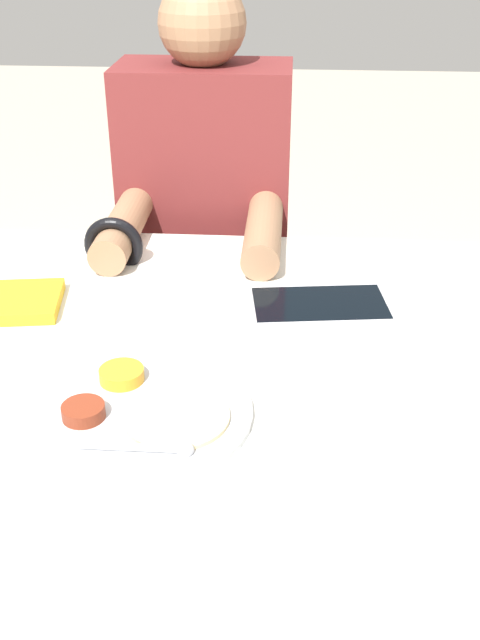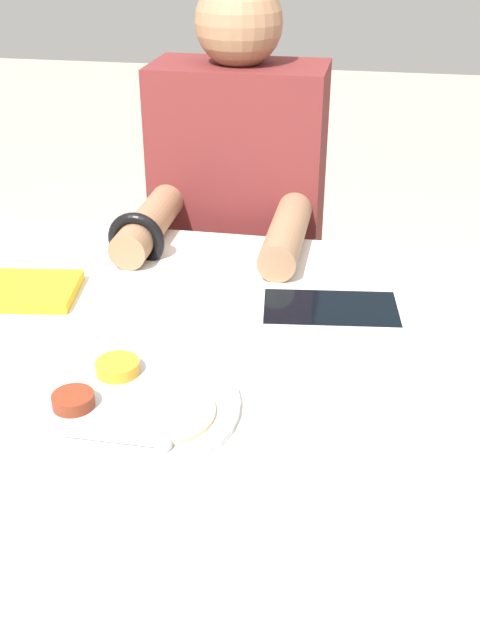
# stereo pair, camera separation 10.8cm
# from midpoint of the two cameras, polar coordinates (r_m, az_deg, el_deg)

# --- Properties ---
(dining_table) EXTENTS (1.19, 0.85, 0.73)m
(dining_table) POSITION_cam_midpoint_polar(r_m,az_deg,el_deg) (1.38, -8.97, -14.76)
(dining_table) COLOR silver
(dining_table) RESTS_ON ground_plane
(thali_tray) EXTENTS (0.30, 0.30, 0.03)m
(thali_tray) POSITION_cam_midpoint_polar(r_m,az_deg,el_deg) (1.00, -10.82, -6.97)
(thali_tray) COLOR #B7BABF
(thali_tray) RESTS_ON dining_table
(red_notebook) EXTENTS (0.21, 0.16, 0.02)m
(red_notebook) POSITION_cam_midpoint_polar(r_m,az_deg,el_deg) (1.31, -20.12, 1.14)
(red_notebook) COLOR silver
(red_notebook) RESTS_ON dining_table
(tablet_device) EXTENTS (0.26, 0.17, 0.01)m
(tablet_device) POSITION_cam_midpoint_polar(r_m,az_deg,el_deg) (1.24, 3.62, 1.09)
(tablet_device) COLOR #B7B7BC
(tablet_device) RESTS_ON dining_table
(person_diner) EXTENTS (0.37, 0.49, 1.20)m
(person_diner) POSITION_cam_midpoint_polar(r_m,az_deg,el_deg) (1.74, -4.29, 3.54)
(person_diner) COLOR black
(person_diner) RESTS_ON ground_plane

